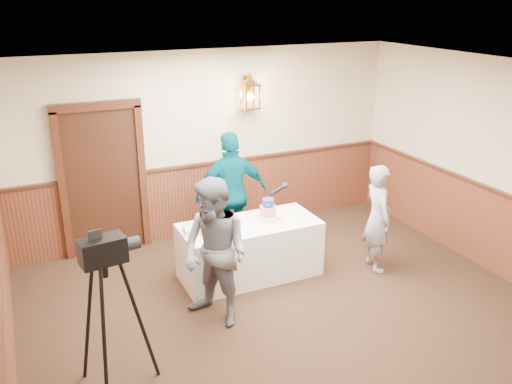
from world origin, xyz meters
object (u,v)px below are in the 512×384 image
sheet_cake_yellow (221,230)px  interviewer (216,253)px  display_table (250,250)px  assistant_p (232,194)px  sheet_cake_green (197,229)px  baker (377,218)px  tiered_cake (268,211)px  tv_camera_rig (111,326)px

sheet_cake_yellow → interviewer: interviewer is taller
display_table → assistant_p: assistant_p is taller
display_table → sheet_cake_yellow: (-0.42, -0.10, 0.41)m
sheet_cake_green → baker: 2.40m
tiered_cake → display_table: bearing=-172.8°
tiered_cake → sheet_cake_yellow: size_ratio=1.04×
display_table → sheet_cake_green: size_ratio=5.74×
sheet_cake_yellow → sheet_cake_green: bearing=154.8°
display_table → sheet_cake_yellow: 0.59m
assistant_p → display_table: bearing=87.9°
tiered_cake → tv_camera_rig: 2.80m
sheet_cake_yellow → display_table: bearing=12.6°
tv_camera_rig → sheet_cake_yellow: bearing=33.1°
sheet_cake_yellow → sheet_cake_green: size_ratio=0.93×
display_table → tv_camera_rig: tv_camera_rig is taller
assistant_p → sheet_cake_green: bearing=46.5°
sheet_cake_yellow → baker: (2.05, -0.43, -0.04)m
sheet_cake_green → tv_camera_rig: size_ratio=0.20×
sheet_cake_green → interviewer: (-0.06, -0.84, 0.07)m
display_table → sheet_cake_yellow: sheet_cake_yellow is taller
interviewer → assistant_p: size_ratio=0.96×
sheet_cake_green → sheet_cake_yellow: bearing=-25.2°
interviewer → assistant_p: bearing=123.9°
sheet_cake_yellow → assistant_p: (0.50, 0.86, 0.11)m
display_table → interviewer: size_ratio=1.05×
interviewer → tv_camera_rig: (-1.28, -0.71, -0.14)m
sheet_cake_green → assistant_p: size_ratio=0.18×
sheet_cake_yellow → interviewer: bearing=-115.9°
tiered_cake → interviewer: bearing=-141.3°
baker → tv_camera_rig: (-3.68, -0.99, -0.02)m
tv_camera_rig → baker: bearing=7.1°
interviewer → sheet_cake_green: bearing=147.7°
display_table → baker: (1.63, -0.52, 0.36)m
assistant_p → tv_camera_rig: size_ratio=1.12×
baker → display_table: bearing=82.9°
sheet_cake_green → display_table: bearing=-3.0°
sheet_cake_yellow → assistant_p: bearing=60.1°
tiered_cake → sheet_cake_green: size_ratio=0.97×
baker → assistant_p: assistant_p is taller
sheet_cake_green → tiered_cake: bearing=-0.1°
display_table → tv_camera_rig: 2.57m
interviewer → tv_camera_rig: bearing=-89.0°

